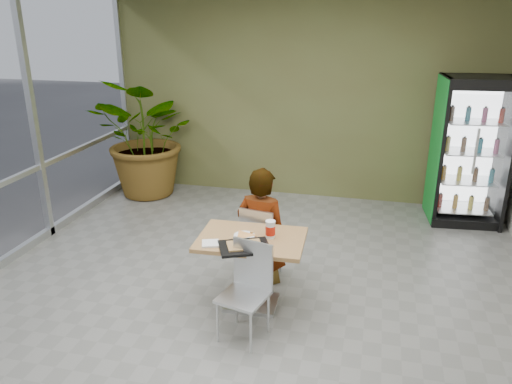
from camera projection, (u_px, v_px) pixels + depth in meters
ground at (244, 312)px, 4.96m from camera, size 7.00×7.00×0.00m
room_envelope at (243, 157)px, 4.41m from camera, size 6.00×7.00×3.20m
dining_table at (251, 257)px, 4.90m from camera, size 1.05×0.76×0.75m
chair_far at (259, 238)px, 5.40m from camera, size 0.44×0.44×0.86m
chair_near at (248, 282)px, 4.48m from camera, size 0.48×0.48×0.89m
seated_woman at (261, 237)px, 5.43m from camera, size 0.64×0.47×1.59m
pizza_plate at (244, 235)px, 4.86m from camera, size 0.29×0.28×0.03m
soda_cup at (270, 230)px, 4.81m from camera, size 0.10×0.10×0.17m
napkin_stack at (210, 243)px, 4.68m from camera, size 0.20×0.20×0.02m
cafeteria_tray at (244, 247)px, 4.60m from camera, size 0.56×0.50×0.03m
beverage_fridge at (470, 152)px, 6.80m from camera, size 0.98×0.79×2.02m
potted_plant at (150, 138)px, 7.82m from camera, size 2.16×2.05×1.89m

